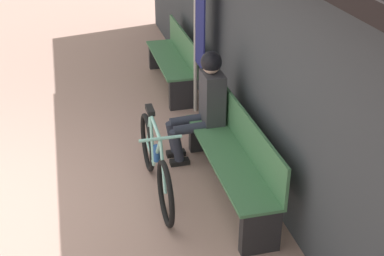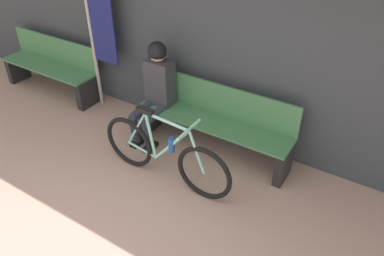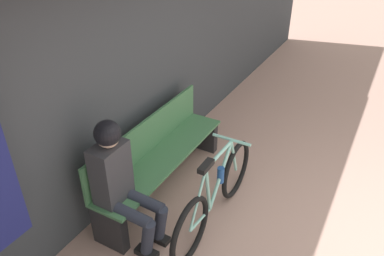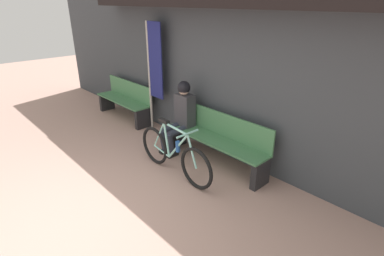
{
  "view_description": "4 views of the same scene",
  "coord_description": "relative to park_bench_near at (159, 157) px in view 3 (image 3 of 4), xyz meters",
  "views": [
    {
      "loc": [
        4.46,
        0.82,
        3.17
      ],
      "look_at": [
        0.1,
        1.9,
        0.81
      ],
      "focal_mm": 50.0,
      "sensor_mm": 36.0,
      "label": 1
    },
    {
      "loc": [
        1.85,
        -0.96,
        2.9
      ],
      "look_at": [
        0.1,
        1.85,
        0.61
      ],
      "focal_mm": 35.0,
      "sensor_mm": 36.0,
      "label": 2
    },
    {
      "loc": [
        -2.61,
        0.42,
        2.8
      ],
      "look_at": [
        0.16,
        1.97,
        0.86
      ],
      "focal_mm": 35.0,
      "sensor_mm": 36.0,
      "label": 3
    },
    {
      "loc": [
        3.09,
        -1.0,
        2.55
      ],
      "look_at": [
        -0.07,
        1.94,
        0.69
      ],
      "focal_mm": 28.0,
      "sensor_mm": 36.0,
      "label": 4
    }
  ],
  "objects": [
    {
      "name": "storefront_wall",
      "position": [
        -0.1,
        0.35,
        1.25
      ],
      "size": [
        12.0,
        0.56,
        3.2
      ],
      "color": "#3D4247",
      "rests_on": "ground_plane"
    },
    {
      "name": "park_bench_near",
      "position": [
        0.0,
        0.0,
        0.0
      ],
      "size": [
        1.96,
        0.42,
        0.85
      ],
      "color": "#477F51",
      "rests_on": "ground_plane"
    },
    {
      "name": "bicycle",
      "position": [
        -0.18,
        -0.77,
        -0.06
      ],
      "size": [
        1.64,
        0.4,
        0.87
      ],
      "color": "black",
      "rests_on": "ground_plane"
    },
    {
      "name": "person_seated",
      "position": [
        -0.77,
        -0.11,
        0.31
      ],
      "size": [
        0.34,
        0.62,
        1.27
      ],
      "color": "#2D3342",
      "rests_on": "ground_plane"
    }
  ]
}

